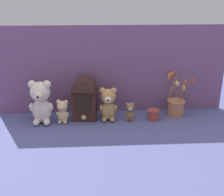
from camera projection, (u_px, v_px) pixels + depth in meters
ground_plane at (112, 120)px, 1.84m from camera, size 4.00×4.00×0.00m
backdrop_wall at (111, 70)px, 1.89m from camera, size 1.57×0.02×0.60m
teddy_bear_large at (41, 101)px, 1.76m from camera, size 0.15×0.14×0.28m
teddy_bear_medium at (108, 104)px, 1.81m from camera, size 0.12×0.11×0.22m
teddy_bear_small at (63, 111)px, 1.79m from camera, size 0.09×0.08×0.16m
teddy_bear_tiny at (130, 111)px, 1.83m from camera, size 0.07×0.06×0.12m
flower_vase at (176, 105)px, 1.90m from camera, size 0.16×0.17×0.30m
vintage_radio at (85, 98)px, 1.83m from camera, size 0.16×0.14×0.28m
decorative_tin_tall at (153, 115)px, 1.84m from camera, size 0.08×0.08×0.07m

